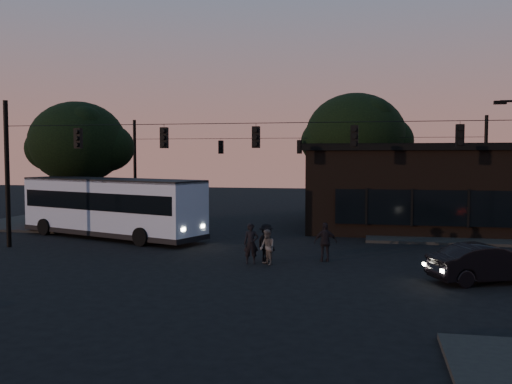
% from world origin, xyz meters
% --- Properties ---
extents(ground, '(120.00, 120.00, 0.00)m').
position_xyz_m(ground, '(0.00, 0.00, 0.00)').
color(ground, black).
rests_on(ground, ground).
extents(sidewalk_far_right, '(14.00, 10.00, 0.15)m').
position_xyz_m(sidewalk_far_right, '(12.00, 14.00, 0.07)').
color(sidewalk_far_right, black).
rests_on(sidewalk_far_right, ground).
extents(sidewalk_far_left, '(14.00, 10.00, 0.15)m').
position_xyz_m(sidewalk_far_left, '(-14.00, 14.00, 0.07)').
color(sidewalk_far_left, black).
rests_on(sidewalk_far_left, ground).
extents(building, '(15.40, 10.41, 5.40)m').
position_xyz_m(building, '(9.00, 15.97, 2.71)').
color(building, black).
rests_on(building, ground).
extents(tree_behind, '(7.60, 7.60, 9.43)m').
position_xyz_m(tree_behind, '(4.00, 22.00, 6.19)').
color(tree_behind, black).
rests_on(tree_behind, ground).
extents(tree_left, '(6.40, 6.40, 8.30)m').
position_xyz_m(tree_left, '(-14.00, 13.00, 5.57)').
color(tree_left, black).
rests_on(tree_left, ground).
extents(signal_rig_near, '(26.24, 0.30, 7.50)m').
position_xyz_m(signal_rig_near, '(0.00, 4.00, 4.45)').
color(signal_rig_near, black).
rests_on(signal_rig_near, ground).
extents(signal_rig_far, '(26.24, 0.30, 7.50)m').
position_xyz_m(signal_rig_far, '(0.00, 20.00, 4.20)').
color(signal_rig_far, black).
rests_on(signal_rig_far, ground).
extents(bus, '(12.24, 6.88, 3.39)m').
position_xyz_m(bus, '(-9.31, 8.12, 1.90)').
color(bus, '#A1AFCD').
rests_on(bus, ground).
extents(car, '(4.59, 3.09, 1.43)m').
position_xyz_m(car, '(9.55, 0.14, 0.72)').
color(car, black).
rests_on(car, ground).
extents(pedestrian_a, '(0.73, 0.56, 1.77)m').
position_xyz_m(pedestrian_a, '(0.19, 2.00, 0.89)').
color(pedestrian_a, black).
rests_on(pedestrian_a, ground).
extents(pedestrian_b, '(0.91, 0.94, 1.53)m').
position_xyz_m(pedestrian_b, '(0.93, 1.88, 0.76)').
color(pedestrian_b, '#544E4D').
rests_on(pedestrian_b, ground).
extents(pedestrian_c, '(1.09, 0.66, 1.74)m').
position_xyz_m(pedestrian_c, '(3.31, 3.16, 0.87)').
color(pedestrian_c, black).
rests_on(pedestrian_c, ground).
extents(pedestrian_d, '(1.22, 1.20, 1.69)m').
position_xyz_m(pedestrian_d, '(0.74, 2.65, 0.84)').
color(pedestrian_d, black).
rests_on(pedestrian_d, ground).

